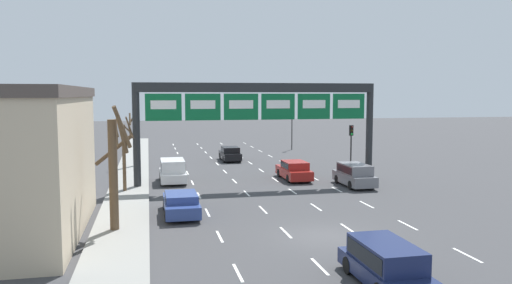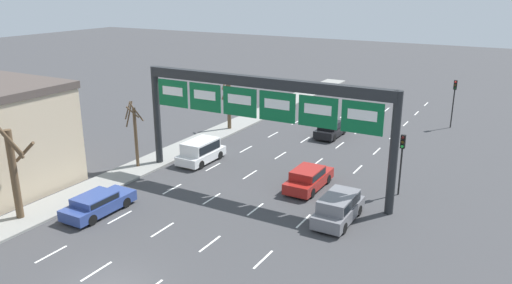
% 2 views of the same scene
% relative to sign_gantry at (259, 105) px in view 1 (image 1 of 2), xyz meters
% --- Properties ---
extents(ground_plane, '(220.00, 220.00, 0.00)m').
position_rel_sign_gantry_xyz_m(ground_plane, '(0.00, -14.55, -6.03)').
color(ground_plane, '#3D3D3F').
extents(sidewalk_left, '(2.80, 110.00, 0.15)m').
position_rel_sign_gantry_xyz_m(sidewalk_left, '(-9.65, -14.55, -5.95)').
color(sidewalk_left, gray).
rests_on(sidewalk_left, ground_plane).
extents(lane_dashes, '(10.02, 67.00, 0.01)m').
position_rel_sign_gantry_xyz_m(lane_dashes, '(0.00, -1.05, -6.02)').
color(lane_dashes, white).
rests_on(lane_dashes, ground_plane).
extents(sign_gantry, '(18.63, 0.70, 7.67)m').
position_rel_sign_gantry_xyz_m(sign_gantry, '(0.00, 0.00, 0.00)').
color(sign_gantry, '#232628').
rests_on(sign_gantry, ground_plane).
extents(car_red, '(1.89, 4.69, 1.50)m').
position_rel_sign_gantry_xyz_m(car_red, '(3.16, 1.18, -5.23)').
color(car_red, maroon).
rests_on(car_red, ground_plane).
extents(car_blue, '(1.93, 4.68, 1.29)m').
position_rel_sign_gantry_xyz_m(car_blue, '(-6.47, -8.79, -5.33)').
color(car_blue, navy).
rests_on(car_blue, ground_plane).
extents(suv_white, '(1.97, 4.32, 1.78)m').
position_rel_sign_gantry_xyz_m(suv_white, '(-6.42, 1.96, -5.04)').
color(suv_white, silver).
rests_on(suv_white, ground_plane).
extents(suv_grey, '(1.86, 4.40, 1.67)m').
position_rel_sign_gantry_xyz_m(suv_grey, '(6.73, -2.52, -5.10)').
color(suv_grey, slate).
rests_on(suv_grey, ground_plane).
extents(car_black, '(1.82, 4.19, 1.45)m').
position_rel_sign_gantry_xyz_m(car_black, '(-0.03, 13.46, -5.25)').
color(car_black, black).
rests_on(car_black, ground_plane).
extents(suv_navy, '(1.89, 4.46, 1.57)m').
position_rel_sign_gantry_xyz_m(suv_navy, '(-0.02, -20.89, -5.15)').
color(suv_navy, '#19234C').
rests_on(suv_navy, ground_plane).
extents(traffic_light_near_gantry, '(0.30, 0.35, 4.71)m').
position_rel_sign_gantry_xyz_m(traffic_light_near_gantry, '(9.12, 22.20, -2.67)').
color(traffic_light_near_gantry, black).
rests_on(traffic_light_near_gantry, ground_plane).
extents(traffic_light_mid_block, '(0.30, 0.35, 4.18)m').
position_rel_sign_gantry_xyz_m(traffic_light_mid_block, '(8.85, 3.18, -3.02)').
color(traffic_light_mid_block, black).
rests_on(traffic_light_mid_block, ground_plane).
extents(tree_bare_closest, '(1.92, 1.95, 6.15)m').
position_rel_sign_gantry_xyz_m(tree_bare_closest, '(-9.86, -11.66, -2.78)').
color(tree_bare_closest, brown).
rests_on(tree_bare_closest, sidewalk_left).
extents(tree_bare_second, '(0.99, 1.33, 5.09)m').
position_rel_sign_gantry_xyz_m(tree_bare_second, '(-9.47, 10.88, -3.41)').
color(tree_bare_second, brown).
rests_on(tree_bare_second, sidewalk_left).
extents(tree_bare_third, '(1.39, 1.15, 5.17)m').
position_rel_sign_gantry_xyz_m(tree_bare_third, '(-9.90, -1.55, -3.14)').
color(tree_bare_third, brown).
rests_on(tree_bare_third, sidewalk_left).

